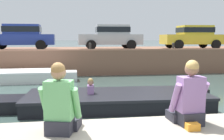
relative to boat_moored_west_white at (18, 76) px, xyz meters
name	(u,v)px	position (x,y,z in m)	size (l,w,h in m)	color
ground_plane	(96,97)	(3.64, -3.74, -0.28)	(400.00, 400.00, 0.00)	#384C47
far_quay_wall	(87,59)	(3.64, 4.48, 0.45)	(60.00, 6.00, 1.45)	brown
far_wall_coping	(89,50)	(3.64, 1.60, 1.21)	(60.00, 0.24, 0.08)	#9F6C52
boat_moored_west_white	(18,76)	(0.00, 0.00, 0.00)	(5.47, 1.94, 0.56)	white
motorboat_passing	(109,100)	(3.94, -5.19, -0.05)	(6.93, 2.23, 0.95)	black
car_left_inner_blue	(21,36)	(-0.44, 3.31, 2.02)	(4.21, 2.07, 1.54)	#233893
car_centre_silver	(111,36)	(5.11, 3.31, 2.02)	(4.01, 1.96, 1.54)	#B7BABC
car_right_inner_yellow	(193,36)	(10.73, 3.31, 2.02)	(4.07, 2.11, 1.54)	yellow
mooring_bollard_mid	(90,46)	(3.71, 1.73, 1.41)	(0.15, 0.15, 0.45)	#2D2B28
mooring_bollard_east	(173,46)	(8.73, 1.73, 1.41)	(0.15, 0.15, 0.45)	#2D2B28
person_seated_left	(60,106)	(2.75, -9.44, 1.00)	(0.58, 0.60, 0.97)	#282833
person_seated_right	(189,99)	(4.62, -9.36, 1.00)	(0.55, 0.55, 0.97)	#282833
bottle_drink	(202,119)	(4.80, -9.44, 0.72)	(0.06, 0.06, 0.20)	#4CB259
snack_bag	(193,127)	(4.56, -9.63, 0.68)	(0.18, 0.12, 0.10)	orange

